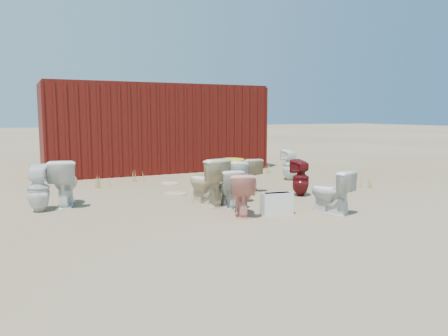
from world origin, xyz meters
name	(u,v)px	position (x,y,z in m)	size (l,w,h in m)	color
ground	(238,201)	(0.00, 0.00, 0.00)	(100.00, 100.00, 0.00)	brown
shipping_container	(154,128)	(0.00, 5.20, 1.20)	(6.00, 2.40, 2.40)	#4A0D0C
toilet_front_a	(64,183)	(-2.90, 0.98, 0.41)	(0.46, 0.80, 0.82)	white
toilet_front_pink	(242,194)	(-0.47, -1.00, 0.34)	(0.38, 0.66, 0.68)	#EF978A
toilet_front_c	(229,188)	(-0.37, -0.35, 0.33)	(0.37, 0.64, 0.66)	white
toilet_front_maroon	(301,178)	(1.34, -0.06, 0.36)	(0.32, 0.33, 0.71)	maroon
toilet_front_e	(331,192)	(0.88, -1.52, 0.36)	(0.40, 0.70, 0.71)	white
toilet_back_a	(38,188)	(-3.33, 0.67, 0.39)	(0.35, 0.36, 0.78)	white
toilet_back_beige_left	(206,181)	(-0.65, -0.05, 0.42)	(0.47, 0.82, 0.84)	beige
toilet_back_beige_right	(248,174)	(0.72, 0.92, 0.34)	(0.38, 0.67, 0.69)	#C8B792
toilet_back_yellowlid	(233,180)	(-0.03, 0.14, 0.37)	(0.42, 0.73, 0.75)	white
toilet_back_e	(290,165)	(2.33, 1.77, 0.38)	(0.34, 0.35, 0.75)	white
yellow_lid	(233,160)	(-0.03, 0.14, 0.76)	(0.38, 0.47, 0.03)	yellow
loose_tank	(277,203)	(0.07, -1.19, 0.17)	(0.50, 0.20, 0.35)	silver
loose_lid_near	(175,194)	(-0.80, 1.18, 0.01)	(0.38, 0.49, 0.02)	#BBB188
loose_lid_far	(170,183)	(-0.48, 2.47, 0.01)	(0.36, 0.47, 0.02)	beige
weed_clump_a	(104,181)	(-1.94, 2.59, 0.14)	(0.36, 0.36, 0.27)	olive
weed_clump_b	(211,175)	(0.55, 2.48, 0.14)	(0.32, 0.32, 0.27)	olive
weed_clump_c	(266,167)	(2.42, 3.00, 0.17)	(0.36, 0.36, 0.34)	olive
weed_clump_d	(138,175)	(-1.02, 3.16, 0.14)	(0.30, 0.30, 0.28)	olive
weed_clump_e	(219,168)	(1.24, 3.50, 0.16)	(0.34, 0.34, 0.31)	olive
weed_clump_f	(367,183)	(3.15, 0.03, 0.11)	(0.28, 0.28, 0.23)	olive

